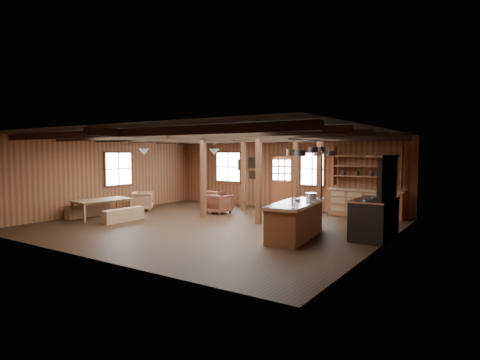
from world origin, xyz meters
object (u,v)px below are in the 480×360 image
object	(u,v)px
kitchen_island	(295,220)
commercial_range	(376,212)
armchair_b	(219,204)
armchair_a	(214,199)
armchair_c	(143,201)
dining_table	(103,209)

from	to	relation	value
kitchen_island	commercial_range	world-z (taller)	commercial_range
commercial_range	armchair_b	xyz separation A→B (m)	(-5.94, 1.18, -0.33)
kitchen_island	armchair_a	world-z (taller)	kitchen_island
kitchen_island	armchair_c	distance (m)	7.21
kitchen_island	armchair_b	distance (m)	4.78
dining_table	kitchen_island	bearing A→B (deg)	-74.71
commercial_range	armchair_b	distance (m)	6.06
dining_table	armchair_a	bearing A→B (deg)	-8.84
armchair_b	armchair_c	distance (m)	3.08
dining_table	armchair_b	size ratio (longest dim) A/B	2.36
dining_table	armchair_c	bearing A→B (deg)	17.03
commercial_range	armchair_b	size ratio (longest dim) A/B	2.78
commercial_range	armchair_c	size ratio (longest dim) A/B	2.76
kitchen_island	commercial_range	size ratio (longest dim) A/B	1.20
dining_table	armchair_c	size ratio (longest dim) A/B	2.35
kitchen_island	dining_table	xyz separation A→B (m)	(-6.79, -0.78, -0.15)
armchair_b	dining_table	bearing A→B (deg)	54.85
commercial_range	kitchen_island	bearing A→B (deg)	-147.11
armchair_a	armchair_c	xyz separation A→B (m)	(-1.69, -2.29, 0.02)
armchair_b	commercial_range	bearing A→B (deg)	173.78
armchair_a	armchair_b	size ratio (longest dim) A/B	0.95
commercial_range	armchair_c	world-z (taller)	commercial_range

